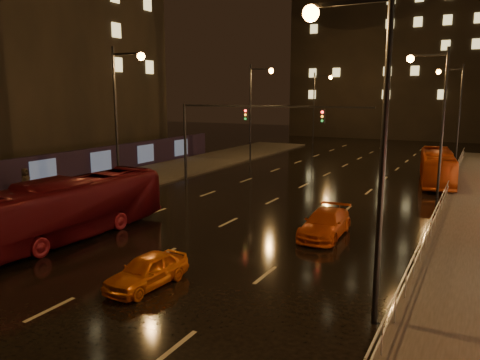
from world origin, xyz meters
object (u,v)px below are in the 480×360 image
object	(u,v)px
taxi_near	(147,271)
taxi_far	(325,224)
bus_red	(72,208)
bus_curb	(437,167)
pedestrian_c	(25,181)

from	to	relation	value
taxi_near	taxi_far	bearing A→B (deg)	70.97
bus_red	taxi_far	distance (m)	12.49
taxi_far	bus_curb	bearing A→B (deg)	76.81
taxi_near	pedestrian_c	world-z (taller)	pedestrian_c
pedestrian_c	taxi_near	bearing A→B (deg)	-136.14
bus_red	taxi_near	distance (m)	7.81
bus_red	bus_curb	xyz separation A→B (m)	(14.49, 23.52, -0.16)
bus_curb	taxi_near	bearing A→B (deg)	-113.39
bus_red	taxi_far	size ratio (longest dim) A/B	2.38
bus_curb	taxi_far	world-z (taller)	bus_curb
pedestrian_c	bus_red	bearing A→B (deg)	-137.65
bus_red	taxi_near	xyz separation A→B (m)	(7.11, -3.11, -0.89)
bus_red	bus_curb	bearing A→B (deg)	59.36
taxi_near	taxi_far	xyz separation A→B (m)	(3.88, 9.00, 0.05)
bus_red	pedestrian_c	bearing A→B (deg)	153.65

